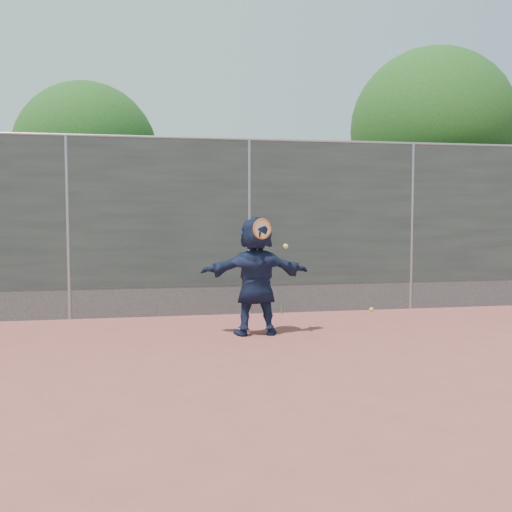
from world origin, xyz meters
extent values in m
plane|color=#9E4C42|center=(0.00, 0.00, 0.00)|extent=(80.00, 80.00, 0.00)
imported|color=#16203D|center=(-0.20, 1.77, 0.85)|extent=(1.59, 0.56, 1.69)
sphere|color=yellow|center=(2.19, 3.35, 0.03)|extent=(0.07, 0.07, 0.07)
cube|color=#38423D|center=(0.00, 3.50, 1.75)|extent=(20.00, 0.04, 2.50)
cube|color=slate|center=(0.00, 3.50, 0.25)|extent=(20.00, 0.03, 0.50)
cylinder|color=gray|center=(0.00, 3.50, 3.00)|extent=(20.00, 0.05, 0.05)
cylinder|color=gray|center=(-3.00, 3.50, 1.50)|extent=(0.06, 0.06, 3.00)
cylinder|color=gray|center=(0.00, 3.50, 1.50)|extent=(0.06, 0.06, 3.00)
cylinder|color=gray|center=(3.00, 3.50, 1.50)|extent=(0.06, 0.06, 3.00)
torus|color=#D25E13|center=(-0.15, 1.57, 1.52)|extent=(0.29, 0.12, 0.29)
cylinder|color=beige|center=(-0.15, 1.57, 1.52)|extent=(0.24, 0.09, 0.25)
cylinder|color=black|center=(-0.20, 1.59, 1.32)|extent=(0.07, 0.13, 0.33)
sphere|color=yellow|center=(0.19, 1.60, 1.27)|extent=(0.07, 0.07, 0.07)
cylinder|color=#382314|center=(4.50, 5.70, 1.30)|extent=(0.28, 0.28, 2.60)
sphere|color=#23561C|center=(4.50, 5.70, 3.59)|extent=(3.60, 3.60, 3.60)
sphere|color=#23561C|center=(5.22, 5.90, 3.23)|extent=(2.52, 2.52, 2.52)
cylinder|color=#382314|center=(-3.00, 6.50, 1.10)|extent=(0.28, 0.28, 2.20)
sphere|color=#23561C|center=(-3.00, 6.50, 3.03)|extent=(3.00, 3.00, 3.00)
sphere|color=#23561C|center=(-2.40, 6.70, 2.73)|extent=(2.10, 2.10, 2.10)
cone|color=#387226|center=(0.25, 3.38, 0.13)|extent=(0.03, 0.03, 0.26)
cone|color=#387226|center=(0.55, 3.40, 0.15)|extent=(0.03, 0.03, 0.30)
cone|color=#387226|center=(-0.10, 3.36, 0.11)|extent=(0.03, 0.03, 0.22)
camera|label=1|loc=(-1.67, -6.18, 1.69)|focal=40.00mm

